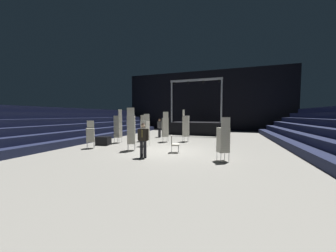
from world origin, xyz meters
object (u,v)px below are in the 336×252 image
object	(u,v)px
equipment_road_case	(103,141)
loose_chair_near_man	(174,143)
chair_stack_aisle_left	(186,126)
chair_stack_front_left	(118,126)
chair_stack_front_right	(144,128)
chair_stack_mid_right	(131,129)
chair_stack_rear_left	(223,139)
chair_stack_rear_right	(90,135)
man_with_tie	(143,138)
crew_worker_near_stage	(159,127)
chair_stack_mid_centre	(145,130)
chair_stack_rear_centre	(146,127)
stage_riser	(198,127)
chair_stack_mid_left	(165,127)

from	to	relation	value
equipment_road_case	loose_chair_near_man	world-z (taller)	loose_chair_near_man
chair_stack_aisle_left	chair_stack_front_left	bearing A→B (deg)	-60.10
chair_stack_front_right	chair_stack_mid_right	distance (m)	3.71
chair_stack_rear_left	chair_stack_rear_right	bearing A→B (deg)	146.45
man_with_tie	chair_stack_front_right	bearing A→B (deg)	-66.27
crew_worker_near_stage	chair_stack_rear_left	bearing A→B (deg)	165.99
chair_stack_rear_right	loose_chair_near_man	bearing A→B (deg)	148.19
loose_chair_near_man	chair_stack_rear_right	bearing A→B (deg)	-103.76
chair_stack_front_right	chair_stack_rear_left	bearing A→B (deg)	-51.53
man_with_tie	chair_stack_front_right	world-z (taller)	chair_stack_front_right
man_with_tie	chair_stack_front_left	world-z (taller)	chair_stack_front_left
chair_stack_front_left	chair_stack_mid_centre	size ratio (longest dim) A/B	1.16
man_with_tie	chair_stack_rear_left	xyz separation A→B (m)	(3.65, 0.60, 0.04)
equipment_road_case	loose_chair_near_man	bearing A→B (deg)	-8.88
chair_stack_rear_left	chair_stack_rear_centre	distance (m)	10.27
chair_stack_front_right	loose_chair_near_man	world-z (taller)	chair_stack_front_right
stage_riser	chair_stack_mid_left	xyz separation A→B (m)	(-1.40, -6.71, 0.44)
chair_stack_mid_right	chair_stack_rear_left	world-z (taller)	chair_stack_mid_right
chair_stack_aisle_left	equipment_road_case	bearing A→B (deg)	-51.86
chair_stack_mid_right	chair_stack_mid_centre	bearing A→B (deg)	61.86
chair_stack_rear_centre	crew_worker_near_stage	bearing A→B (deg)	89.40
chair_stack_rear_right	crew_worker_near_stage	distance (m)	6.86
chair_stack_mid_right	chair_stack_rear_left	distance (m)	5.17
chair_stack_rear_left	chair_stack_rear_centre	bearing A→B (deg)	105.92
chair_stack_front_left	chair_stack_mid_left	xyz separation A→B (m)	(3.14, 1.53, -0.08)
stage_riser	loose_chair_near_man	xyz separation A→B (m)	(0.35, -10.22, -0.18)
chair_stack_rear_left	chair_stack_rear_right	world-z (taller)	chair_stack_rear_left
chair_stack_front_right	loose_chair_near_man	distance (m)	4.85
chair_stack_front_right	chair_stack_mid_left	xyz separation A→B (m)	(1.73, 0.16, 0.13)
chair_stack_mid_left	crew_worker_near_stage	xyz separation A→B (m)	(-1.49, 2.61, -0.18)
chair_stack_front_left	chair_stack_mid_centre	world-z (taller)	chair_stack_front_left
chair_stack_mid_centre	equipment_road_case	world-z (taller)	chair_stack_mid_centre
stage_riser	chair_stack_mid_centre	world-z (taller)	stage_riser
chair_stack_rear_right	chair_stack_front_right	bearing A→B (deg)	-151.52
chair_stack_mid_centre	chair_stack_rear_right	bearing A→B (deg)	38.04
loose_chair_near_man	chair_stack_front_right	bearing A→B (deg)	-152.45
chair_stack_front_left	loose_chair_near_man	xyz separation A→B (m)	(4.89, -1.98, -0.70)
equipment_road_case	crew_worker_near_stage	bearing A→B (deg)	68.69
man_with_tie	chair_stack_rear_right	xyz separation A→B (m)	(-4.19, 1.19, -0.09)
chair_stack_mid_left	chair_stack_rear_centre	bearing A→B (deg)	104.92
man_with_tie	chair_stack_front_left	xyz separation A→B (m)	(-3.85, 3.60, 0.29)
chair_stack_front_right	chair_stack_rear_centre	distance (m)	3.11
chair_stack_mid_left	chair_stack_rear_centre	world-z (taller)	chair_stack_mid_left
stage_riser	chair_stack_rear_centre	size ratio (longest dim) A/B	3.01
chair_stack_rear_centre	loose_chair_near_man	size ratio (longest dim) A/B	1.99
chair_stack_mid_left	chair_stack_rear_centre	xyz separation A→B (m)	(-2.93, 2.70, -0.21)
chair_stack_front_left	loose_chair_near_man	size ratio (longest dim) A/B	2.62
chair_stack_aisle_left	crew_worker_near_stage	distance (m)	3.55
chair_stack_mid_centre	chair_stack_rear_left	world-z (taller)	chair_stack_mid_centre
stage_riser	chair_stack_front_right	xyz separation A→B (m)	(-3.13, -6.88, 0.32)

